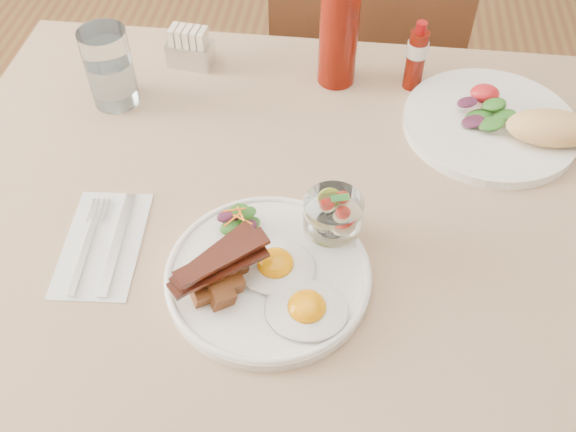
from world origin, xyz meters
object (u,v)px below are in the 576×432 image
hot_sauce_bottle (416,56)px  sugar_caddy (190,49)px  main_plate (268,276)px  second_plate (504,124)px  chair_far (363,70)px  ketchup_bottle (339,35)px  fruit_cup (333,214)px  water_glass (110,72)px  table (353,246)px

hot_sauce_bottle → sugar_caddy: 0.41m
main_plate → second_plate: 0.49m
chair_far → main_plate: chair_far is taller
ketchup_bottle → fruit_cup: bearing=-87.0°
hot_sauce_bottle → water_glass: (-0.52, -0.10, -0.00)m
table → main_plate: main_plate is taller
main_plate → ketchup_bottle: bearing=82.5°
fruit_cup → hot_sauce_bottle: size_ratio=0.64×
ketchup_bottle → main_plate: bearing=-97.5°
water_glass → table: bearing=-25.7°
fruit_cup → main_plate: bearing=-137.2°
main_plate → hot_sauce_bottle: size_ratio=2.16×
main_plate → second_plate: second_plate is taller
hot_sauce_bottle → water_glass: size_ratio=0.95×
fruit_cup → second_plate: bearing=45.4°
main_plate → fruit_cup: (0.08, 0.07, 0.05)m
water_glass → fruit_cup: bearing=-34.9°
main_plate → chair_far: bearing=81.9°
table → ketchup_bottle: size_ratio=6.66×
chair_far → hot_sauce_bottle: size_ratio=7.16×
table → main_plate: (-0.11, -0.14, 0.10)m
fruit_cup → water_glass: size_ratio=0.60×
chair_far → sugar_caddy: (-0.33, -0.33, 0.26)m
hot_sauce_bottle → second_plate: bearing=-36.3°
table → second_plate: second_plate is taller
main_plate → sugar_caddy: sugar_caddy is taller
table → ketchup_bottle: ketchup_bottle is taller
second_plate → water_glass: bearing=179.3°
main_plate → second_plate: bearing=44.8°
fruit_cup → ketchup_bottle: 0.39m
fruit_cup → water_glass: bearing=145.1°
table → water_glass: bearing=154.3°
water_glass → ketchup_bottle: bearing=15.4°
main_plate → second_plate: size_ratio=0.93×
hot_sauce_bottle → water_glass: bearing=-168.8°
fruit_cup → ketchup_bottle: size_ratio=0.42×
table → second_plate: size_ratio=4.43×
second_plate → table: bearing=-139.2°
table → ketchup_bottle: (-0.05, 0.31, 0.18)m
sugar_caddy → water_glass: 0.16m
chair_far → hot_sauce_bottle: chair_far is taller
table → water_glass: (-0.43, 0.21, 0.15)m
chair_far → ketchup_bottle: (-0.05, -0.35, 0.32)m
second_plate → water_glass: water_glass is taller
main_plate → ketchup_bottle: ketchup_bottle is taller
table → main_plate: bearing=-128.5°
hot_sauce_bottle → sugar_caddy: (-0.41, 0.02, -0.03)m
main_plate → ketchup_bottle: 0.47m
second_plate → water_glass: size_ratio=2.18×
hot_sauce_bottle → sugar_caddy: bearing=177.5°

